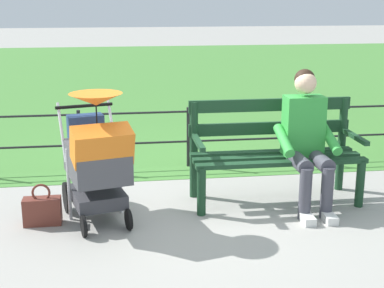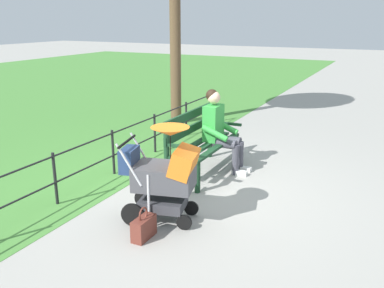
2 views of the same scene
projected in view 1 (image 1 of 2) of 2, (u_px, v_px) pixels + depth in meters
ground_plane at (206, 206)px, 5.19m from camera, size 60.00×60.00×0.00m
grass_lawn at (148, 75)px, 13.60m from camera, size 40.00×16.00×0.01m
park_bench at (274, 147)px, 5.26m from camera, size 1.60×0.60×0.96m
person_on_bench at (307, 136)px, 5.03m from camera, size 0.53×0.74×1.28m
stroller at (97, 156)px, 4.70m from camera, size 0.69×0.97×1.15m
handbag at (42, 210)px, 4.75m from camera, size 0.32×0.14×0.37m
park_fence at (212, 130)px, 6.33m from camera, size 7.37×0.04×0.70m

